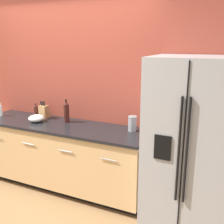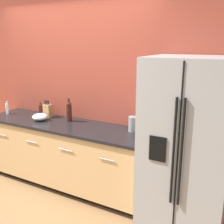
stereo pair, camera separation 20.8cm
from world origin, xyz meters
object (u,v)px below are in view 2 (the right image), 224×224
(wine_bottle, at_px, (69,111))
(mixing_bowl, at_px, (40,117))
(refrigerator, at_px, (187,147))
(oil_bottle, at_px, (41,110))
(soap_dispenser, at_px, (7,108))
(steel_canister, at_px, (133,124))
(knife_block, at_px, (48,110))

(wine_bottle, xyz_separation_m, mixing_bowl, (-0.39, -0.16, -0.10))
(refrigerator, bearing_deg, oil_bottle, 174.53)
(refrigerator, height_order, mixing_bowl, refrigerator)
(refrigerator, bearing_deg, wine_bottle, 173.06)
(soap_dispenser, bearing_deg, steel_canister, 4.30)
(steel_canister, bearing_deg, mixing_bowl, -172.62)
(oil_bottle, bearing_deg, soap_dispenser, -165.24)
(knife_block, xyz_separation_m, steel_canister, (1.35, -0.01, -0.00))
(wine_bottle, bearing_deg, mixing_bowl, -158.12)
(mixing_bowl, bearing_deg, refrigerator, -1.27)
(refrigerator, distance_m, knife_block, 2.07)
(refrigerator, distance_m, mixing_bowl, 2.05)
(oil_bottle, bearing_deg, knife_block, 10.01)
(oil_bottle, relative_size, mixing_bowl, 0.97)
(wine_bottle, bearing_deg, oil_bottle, 179.17)
(steel_canister, height_order, mixing_bowl, steel_canister)
(refrigerator, relative_size, mixing_bowl, 8.55)
(knife_block, relative_size, mixing_bowl, 1.18)
(refrigerator, xyz_separation_m, wine_bottle, (-1.66, 0.20, 0.13))
(knife_block, distance_m, oil_bottle, 0.12)
(knife_block, height_order, steel_canister, knife_block)
(knife_block, distance_m, steel_canister, 1.35)
(knife_block, xyz_separation_m, mixing_bowl, (0.02, -0.19, -0.05))
(steel_canister, bearing_deg, wine_bottle, -178.98)
(refrigerator, relative_size, soap_dispenser, 9.22)
(steel_canister, bearing_deg, knife_block, 179.47)
(soap_dispenser, bearing_deg, oil_bottle, 14.76)
(wine_bottle, height_order, oil_bottle, wine_bottle)
(mixing_bowl, bearing_deg, oil_bottle, 130.14)
(wine_bottle, height_order, steel_canister, wine_bottle)
(soap_dispenser, distance_m, mixing_bowl, 0.68)
(refrigerator, bearing_deg, mixing_bowl, 178.73)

